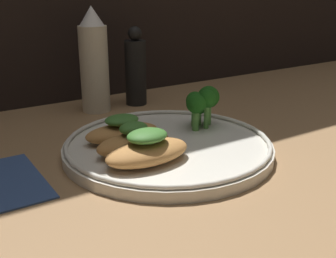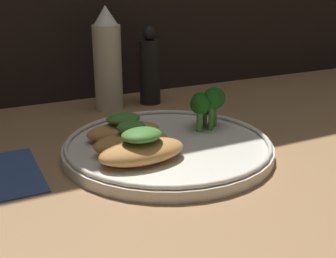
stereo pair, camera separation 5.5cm
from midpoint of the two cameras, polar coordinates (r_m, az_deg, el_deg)
ground_plane at (r=56.53cm, az=-2.80°, el=-3.78°), size 180.00×180.00×1.00cm
plate at (r=55.96cm, az=-2.82°, el=-2.38°), size 27.77×27.77×2.00cm
grilled_meat_front at (r=49.47cm, az=-6.00°, el=-2.89°), size 10.81×5.90×4.16cm
grilled_meat_middle at (r=52.22cm, az=-7.66°, el=-1.84°), size 9.93×5.16×4.15cm
grilled_meat_back at (r=56.72cm, az=-9.01°, el=-0.28°), size 10.55×5.91×3.65cm
broccoli_bunch at (r=61.14cm, az=2.01°, el=3.63°), size 6.15×4.70×5.88cm
sauce_bottle at (r=74.35cm, az=-12.17°, el=8.79°), size 4.90×4.90×18.00cm
pepper_grinder at (r=77.93cm, az=-6.45°, el=7.96°), size 3.85×3.85×14.24cm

